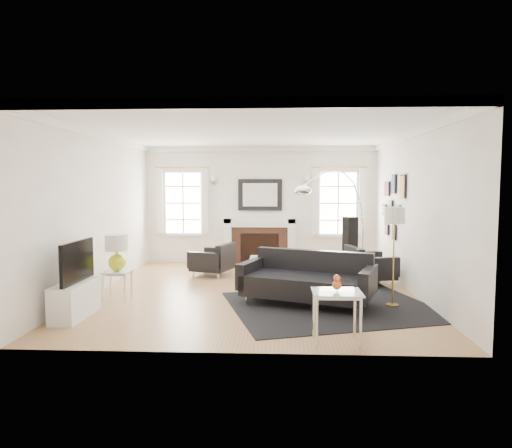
{
  "coord_description": "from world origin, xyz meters",
  "views": [
    {
      "loc": [
        0.41,
        -7.92,
        1.85
      ],
      "look_at": [
        0.03,
        0.3,
        1.17
      ],
      "focal_mm": 32.0,
      "sensor_mm": 36.0,
      "label": 1
    }
  ],
  "objects_px": {
    "fireplace": "(260,242)",
    "coffee_table": "(273,260)",
    "armchair_left": "(214,261)",
    "gourd_lamp": "(117,250)",
    "arc_floor_lamp": "(335,219)",
    "armchair_right": "(368,267)",
    "sofa": "(308,281)"
  },
  "relations": [
    {
      "from": "arc_floor_lamp",
      "to": "fireplace",
      "type": "bearing_deg",
      "value": 129.94
    },
    {
      "from": "armchair_left",
      "to": "gourd_lamp",
      "type": "distance_m",
      "value": 2.51
    },
    {
      "from": "fireplace",
      "to": "sofa",
      "type": "bearing_deg",
      "value": -75.87
    },
    {
      "from": "sofa",
      "to": "gourd_lamp",
      "type": "height_order",
      "value": "gourd_lamp"
    },
    {
      "from": "armchair_left",
      "to": "armchair_right",
      "type": "distance_m",
      "value": 3.1
    },
    {
      "from": "gourd_lamp",
      "to": "coffee_table",
      "type": "bearing_deg",
      "value": 34.61
    },
    {
      "from": "fireplace",
      "to": "coffee_table",
      "type": "relative_size",
      "value": 1.82
    },
    {
      "from": "fireplace",
      "to": "armchair_left",
      "type": "distance_m",
      "value": 1.67
    },
    {
      "from": "armchair_left",
      "to": "armchair_right",
      "type": "bearing_deg",
      "value": -12.17
    },
    {
      "from": "fireplace",
      "to": "coffee_table",
      "type": "xyz_separation_m",
      "value": [
        0.33,
        -1.73,
        -0.16
      ]
    },
    {
      "from": "arc_floor_lamp",
      "to": "armchair_left",
      "type": "bearing_deg",
      "value": 169.86
    },
    {
      "from": "armchair_left",
      "to": "arc_floor_lamp",
      "type": "relative_size",
      "value": 0.45
    },
    {
      "from": "coffee_table",
      "to": "armchair_left",
      "type": "bearing_deg",
      "value": 164.61
    },
    {
      "from": "sofa",
      "to": "arc_floor_lamp",
      "type": "bearing_deg",
      "value": 70.18
    },
    {
      "from": "coffee_table",
      "to": "gourd_lamp",
      "type": "relative_size",
      "value": 1.57
    },
    {
      "from": "fireplace",
      "to": "arc_floor_lamp",
      "type": "height_order",
      "value": "arc_floor_lamp"
    },
    {
      "from": "armchair_right",
      "to": "gourd_lamp",
      "type": "bearing_deg",
      "value": -161.83
    },
    {
      "from": "coffee_table",
      "to": "fireplace",
      "type": "bearing_deg",
      "value": 100.72
    },
    {
      "from": "sofa",
      "to": "arc_floor_lamp",
      "type": "relative_size",
      "value": 1.0
    },
    {
      "from": "arc_floor_lamp",
      "to": "armchair_right",
      "type": "bearing_deg",
      "value": -19.88
    },
    {
      "from": "coffee_table",
      "to": "armchair_right",
      "type": "bearing_deg",
      "value": -9.97
    },
    {
      "from": "fireplace",
      "to": "sofa",
      "type": "xyz_separation_m",
      "value": [
        0.9,
        -3.58,
        -0.18
      ]
    },
    {
      "from": "armchair_left",
      "to": "sofa",
      "type": "bearing_deg",
      "value": -50.64
    },
    {
      "from": "armchair_right",
      "to": "gourd_lamp",
      "type": "height_order",
      "value": "gourd_lamp"
    },
    {
      "from": "gourd_lamp",
      "to": "arc_floor_lamp",
      "type": "height_order",
      "value": "arc_floor_lamp"
    },
    {
      "from": "armchair_right",
      "to": "coffee_table",
      "type": "distance_m",
      "value": 1.84
    },
    {
      "from": "sofa",
      "to": "arc_floor_lamp",
      "type": "height_order",
      "value": "arc_floor_lamp"
    },
    {
      "from": "coffee_table",
      "to": "gourd_lamp",
      "type": "distance_m",
      "value": 3.1
    },
    {
      "from": "armchair_left",
      "to": "gourd_lamp",
      "type": "bearing_deg",
      "value": -122.22
    },
    {
      "from": "armchair_left",
      "to": "coffee_table",
      "type": "height_order",
      "value": "armchair_left"
    },
    {
      "from": "fireplace",
      "to": "armchair_right",
      "type": "height_order",
      "value": "fireplace"
    },
    {
      "from": "sofa",
      "to": "armchair_left",
      "type": "relative_size",
      "value": 2.2
    }
  ]
}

